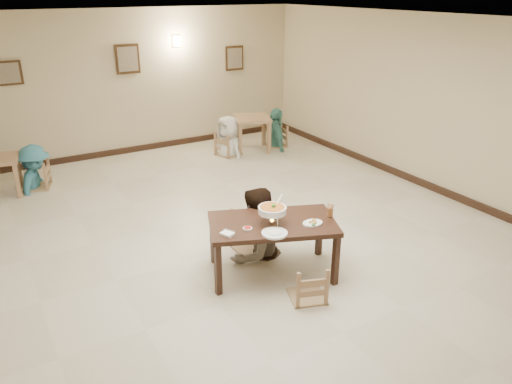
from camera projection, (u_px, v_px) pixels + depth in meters
floor at (241, 246)px, 7.05m from camera, size 10.00×10.00×0.00m
ceiling at (238, 23)px, 5.90m from camera, size 10.00×10.00×0.00m
wall_back at (125, 84)px, 10.45m from camera, size 10.00×0.00×10.00m
wall_right at (448, 108)px, 8.35m from camera, size 0.00×10.00×10.00m
baseboard_back at (132, 150)px, 10.98m from camera, size 8.00×0.06×0.12m
baseboard_right at (435, 188)px, 8.89m from camera, size 0.06×10.00×0.12m
picture_a at (6, 73)px, 9.23m from camera, size 0.55×0.04×0.45m
picture_b at (128, 59)px, 10.27m from camera, size 0.50×0.04×0.60m
picture_c at (235, 58)px, 11.50m from camera, size 0.45×0.04×0.55m
wall_sconce at (177, 41)px, 10.68m from camera, size 0.16×0.05×0.22m
main_table at (273, 228)px, 6.15m from camera, size 1.76×1.38×0.72m
chair_far at (252, 215)px, 6.78m from camera, size 0.50×0.50×1.05m
chair_near at (309, 265)px, 5.73m from camera, size 0.41×0.41×0.87m
main_diner at (255, 189)px, 6.52m from camera, size 1.10×0.97×1.87m
curry_warmer at (272, 210)px, 6.00m from camera, size 0.38×0.34×0.31m
rice_plate_far at (268, 211)px, 6.36m from camera, size 0.27×0.27×0.06m
rice_plate_near at (275, 233)px, 5.81m from camera, size 0.31×0.31×0.07m
fried_plate at (313, 223)px, 6.05m from camera, size 0.26×0.26×0.06m
chili_dish at (248, 228)px, 5.93m from camera, size 0.11×0.11×0.02m
napkin_cutlery at (227, 234)px, 5.80m from camera, size 0.19×0.24×0.03m
drink_glass at (330, 211)px, 6.23m from camera, size 0.08×0.08×0.16m
bg_table_right at (252, 123)px, 10.92m from camera, size 0.98×0.98×0.75m
bg_chair_lr at (33, 163)px, 8.89m from camera, size 0.45×0.45×0.96m
bg_chair_rl at (228, 133)px, 10.66m from camera, size 0.45×0.45×0.97m
bg_chair_rr at (276, 126)px, 11.25m from camera, size 0.44×0.44×0.93m
bg_diner_b at (30, 145)px, 8.77m from camera, size 0.99×1.19×1.61m
bg_diner_c at (228, 116)px, 10.51m from camera, size 0.71×0.93×1.70m
bg_diner_d at (276, 108)px, 11.10m from camera, size 0.70×1.10×1.75m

